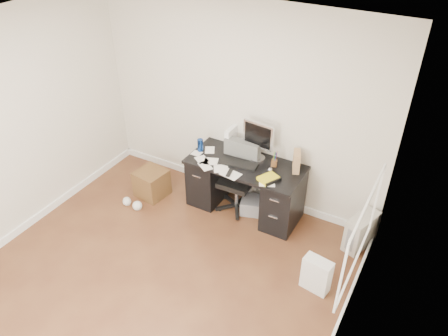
# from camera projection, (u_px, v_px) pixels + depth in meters

# --- Properties ---
(ground) EXTENTS (4.00, 4.00, 0.00)m
(ground) POSITION_uv_depth(u_px,v_px,m) (154.00, 282.00, 4.92)
(ground) COLOR #4A2618
(ground) RESTS_ON ground
(room_shell) EXTENTS (4.02, 4.02, 2.71)m
(room_shell) POSITION_uv_depth(u_px,v_px,m) (142.00, 159.00, 3.99)
(room_shell) COLOR beige
(room_shell) RESTS_ON ground
(desk) EXTENTS (1.50, 0.70, 0.75)m
(desk) POSITION_uv_depth(u_px,v_px,m) (245.00, 186.00, 5.76)
(desk) COLOR black
(desk) RESTS_ON ground
(loose_papers) EXTENTS (1.10, 0.60, 0.00)m
(loose_papers) POSITION_uv_depth(u_px,v_px,m) (230.00, 161.00, 5.61)
(loose_papers) COLOR silver
(loose_papers) RESTS_ON desk
(lcd_monitor) EXTENTS (0.45, 0.28, 0.53)m
(lcd_monitor) POSITION_uv_depth(u_px,v_px,m) (258.00, 141.00, 5.51)
(lcd_monitor) COLOR silver
(lcd_monitor) RESTS_ON desk
(keyboard) EXTENTS (0.50, 0.22, 0.03)m
(keyboard) POSITION_uv_depth(u_px,v_px,m) (239.00, 164.00, 5.53)
(keyboard) COLOR black
(keyboard) RESTS_ON desk
(computer_mouse) EXTENTS (0.08, 0.08, 0.06)m
(computer_mouse) POSITION_uv_depth(u_px,v_px,m) (270.00, 170.00, 5.39)
(computer_mouse) COLOR silver
(computer_mouse) RESTS_ON desk
(travel_mug) EXTENTS (0.09, 0.09, 0.17)m
(travel_mug) POSITION_uv_depth(u_px,v_px,m) (200.00, 145.00, 5.77)
(travel_mug) COLOR navy
(travel_mug) RESTS_ON desk
(white_binder) EXTENTS (0.13, 0.27, 0.31)m
(white_binder) POSITION_uv_depth(u_px,v_px,m) (231.00, 138.00, 5.78)
(white_binder) COLOR white
(white_binder) RESTS_ON desk
(magazine_file) EXTENTS (0.18, 0.24, 0.26)m
(magazine_file) POSITION_uv_depth(u_px,v_px,m) (297.00, 161.00, 5.37)
(magazine_file) COLOR #A97D52
(magazine_file) RESTS_ON desk
(pen_cup) EXTENTS (0.11, 0.11, 0.21)m
(pen_cup) POSITION_uv_depth(u_px,v_px,m) (274.00, 159.00, 5.46)
(pen_cup) COLOR brown
(pen_cup) RESTS_ON desk
(yellow_book) EXTENTS (0.27, 0.29, 0.04)m
(yellow_book) POSITION_uv_depth(u_px,v_px,m) (269.00, 179.00, 5.25)
(yellow_book) COLOR gold
(yellow_book) RESTS_ON desk
(paper_remote) EXTENTS (0.27, 0.23, 0.02)m
(paper_remote) POSITION_uv_depth(u_px,v_px,m) (231.00, 174.00, 5.36)
(paper_remote) COLOR silver
(paper_remote) RESTS_ON desk
(office_chair) EXTENTS (0.58, 0.58, 0.97)m
(office_chair) POSITION_uv_depth(u_px,v_px,m) (237.00, 178.00, 5.75)
(office_chair) COLOR #505350
(office_chair) RESTS_ON ground
(pc_tower) EXTENTS (0.34, 0.50, 0.46)m
(pc_tower) POSITION_uv_depth(u_px,v_px,m) (361.00, 231.00, 5.28)
(pc_tower) COLOR #AFAB9E
(pc_tower) RESTS_ON ground
(shopping_bag) EXTENTS (0.34, 0.27, 0.42)m
(shopping_bag) POSITION_uv_depth(u_px,v_px,m) (316.00, 275.00, 4.74)
(shopping_bag) COLOR white
(shopping_bag) RESTS_ON ground
(wicker_basket) EXTENTS (0.43, 0.43, 0.39)m
(wicker_basket) POSITION_uv_depth(u_px,v_px,m) (152.00, 183.00, 6.15)
(wicker_basket) COLOR #452714
(wicker_basket) RESTS_ON ground
(desk_printer) EXTENTS (0.41, 0.37, 0.20)m
(desk_printer) POSITION_uv_depth(u_px,v_px,m) (254.00, 206.00, 5.89)
(desk_printer) COLOR slate
(desk_printer) RESTS_ON ground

